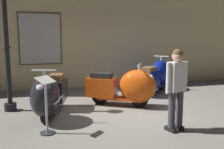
{
  "coord_description": "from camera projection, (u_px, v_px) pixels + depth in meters",
  "views": [
    {
      "loc": [
        -1.97,
        -5.46,
        1.79
      ],
      "look_at": [
        -0.11,
        1.11,
        0.74
      ],
      "focal_mm": 41.14,
      "sensor_mm": 36.0,
      "label": 1
    }
  ],
  "objects": [
    {
      "name": "info_stanchion",
      "position": [
        47.0,
        110.0,
        4.65
      ],
      "size": [
        0.38,
        0.39,
        1.06
      ],
      "color": "#333338",
      "rests_on": "ground"
    },
    {
      "name": "ground_plane",
      "position": [
        129.0,
        112.0,
        5.99
      ],
      "size": [
        60.0,
        60.0,
        0.0
      ],
      "primitive_type": "plane",
      "color": "slate"
    },
    {
      "name": "scooter_0",
      "position": [
        49.0,
        95.0,
        5.56
      ],
      "size": [
        1.01,
        1.88,
        1.11
      ],
      "rotation": [
        0.0,
        0.0,
        -1.86
      ],
      "color": "black",
      "rests_on": "ground"
    },
    {
      "name": "visitor_0",
      "position": [
        177.0,
        84.0,
        4.73
      ],
      "size": [
        0.5,
        0.32,
        1.55
      ],
      "rotation": [
        0.0,
        0.0,
        1.88
      ],
      "color": "black",
      "rests_on": "ground"
    },
    {
      "name": "scooter_2",
      "position": [
        157.0,
        76.0,
        8.17
      ],
      "size": [
        1.7,
        1.63,
        1.12
      ],
      "rotation": [
        0.0,
        0.0,
        0.75
      ],
      "color": "black",
      "rests_on": "ground"
    },
    {
      "name": "scooter_1",
      "position": [
        126.0,
        87.0,
        6.44
      ],
      "size": [
        1.77,
        1.36,
        1.08
      ],
      "rotation": [
        0.0,
        0.0,
        -0.55
      ],
      "color": "black",
      "rests_on": "ground"
    },
    {
      "name": "lamppost",
      "position": [
        6.0,
        40.0,
        5.89
      ],
      "size": [
        0.31,
        0.31,
        2.88
      ],
      "color": "black",
      "rests_on": "ground"
    },
    {
      "name": "showroom_back_wall",
      "position": [
        94.0,
        37.0,
        8.81
      ],
      "size": [
        18.0,
        0.63,
        3.45
      ],
      "color": "#CCB784",
      "rests_on": "ground"
    }
  ]
}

